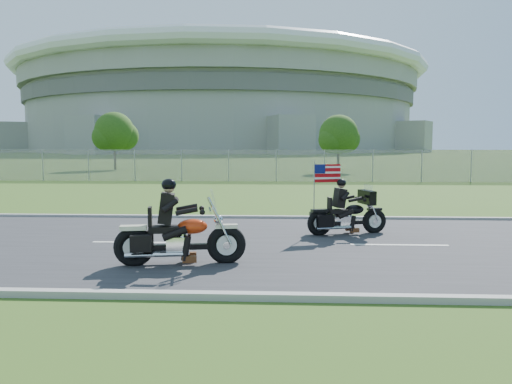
{
  "coord_description": "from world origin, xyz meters",
  "views": [
    {
      "loc": [
        1.3,
        -11.31,
        2.32
      ],
      "look_at": [
        0.73,
        0.0,
        1.24
      ],
      "focal_mm": 35.0,
      "sensor_mm": 36.0,
      "label": 1
    }
  ],
  "objects": [
    {
      "name": "ground",
      "position": [
        0.0,
        0.0,
        0.0
      ],
      "size": [
        420.0,
        420.0,
        0.0
      ],
      "primitive_type": "plane",
      "color": "#2E4D18",
      "rests_on": "ground"
    },
    {
      "name": "road",
      "position": [
        0.0,
        0.0,
        0.02
      ],
      "size": [
        120.0,
        8.0,
        0.04
      ],
      "primitive_type": "cube",
      "color": "#28282B",
      "rests_on": "ground"
    },
    {
      "name": "curb_north",
      "position": [
        0.0,
        4.05,
        0.05
      ],
      "size": [
        120.0,
        0.18,
        0.12
      ],
      "primitive_type": "cube",
      "color": "#9E9B93",
      "rests_on": "ground"
    },
    {
      "name": "curb_south",
      "position": [
        0.0,
        -4.05,
        0.05
      ],
      "size": [
        120.0,
        0.18,
        0.12
      ],
      "primitive_type": "cube",
      "color": "#9E9B93",
      "rests_on": "ground"
    },
    {
      "name": "fence",
      "position": [
        -5.0,
        20.0,
        1.0
      ],
      "size": [
        60.0,
        0.03,
        2.0
      ],
      "primitive_type": "cube",
      "color": "gray",
      "rests_on": "ground"
    },
    {
      "name": "stadium",
      "position": [
        -20.0,
        170.0,
        15.58
      ],
      "size": [
        140.4,
        140.4,
        29.2
      ],
      "color": "#A3A099",
      "rests_on": "ground"
    },
    {
      "name": "tree_fence_near",
      "position": [
        6.04,
        30.04,
        2.97
      ],
      "size": [
        3.52,
        3.28,
        4.75
      ],
      "color": "#382316",
      "rests_on": "ground"
    },
    {
      "name": "tree_fence_mid",
      "position": [
        -13.95,
        34.04,
        3.3
      ],
      "size": [
        3.96,
        3.69,
        5.3
      ],
      "color": "#382316",
      "rests_on": "ground"
    },
    {
      "name": "motorcycle_lead",
      "position": [
        -0.65,
        -2.02,
        0.53
      ],
      "size": [
        2.5,
        0.9,
        1.69
      ],
      "rotation": [
        0.0,
        0.0,
        0.18
      ],
      "color": "black",
      "rests_on": "ground"
    },
    {
      "name": "motorcycle_follow",
      "position": [
        2.99,
        1.41,
        0.5
      ],
      "size": [
        2.12,
        0.99,
        1.8
      ],
      "rotation": [
        0.0,
        0.0,
        0.28
      ],
      "color": "black",
      "rests_on": "ground"
    }
  ]
}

